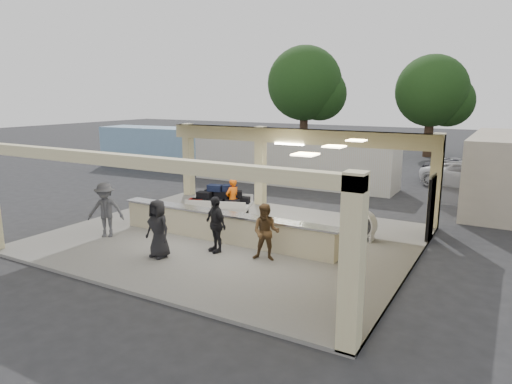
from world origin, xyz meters
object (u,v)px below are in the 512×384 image
Objects in this scene: baggage_counter at (223,227)px; luggage_cart at (219,201)px; passenger_d at (158,229)px; passenger_c at (106,210)px; car_white_a at (471,176)px; baggage_handler at (232,200)px; drum_fan at (364,225)px; passenger_b at (216,224)px; container_blue at (173,148)px; passenger_a at (266,232)px; car_dark at (460,171)px; container_white at (292,161)px.

luggage_cart is at bearing 126.70° from baggage_counter.
passenger_c is at bearing 173.90° from passenger_d.
luggage_cart reaches higher than car_white_a.
baggage_handler is at bearing 115.10° from baggage_counter.
drum_fan is (5.67, 0.25, -0.20)m from luggage_cart.
passenger_b is (-3.64, -3.42, 0.35)m from drum_fan.
luggage_cart is 1.53× the size of passenger_b.
passenger_d is 17.78m from container_blue.
passenger_c reaches higher than passenger_a.
baggage_handler is at bearing -12.42° from luggage_cart.
passenger_a is at bearing -24.72° from passenger_c.
car_dark is (1.51, 13.43, 0.02)m from drum_fan.
car_dark is at bearing 30.21° from passenger_c.
passenger_c reaches higher than luggage_cart.
car_dark is (-0.71, 1.80, -0.04)m from car_white_a.
luggage_cart is at bearing 150.06° from car_dark.
container_white is 9.32m from container_blue.
container_white is at bearing 119.76° from car_dark.
passenger_d is (2.93, -0.65, -0.06)m from passenger_c.
passenger_b is (-1.71, -0.12, 0.03)m from passenger_a.
passenger_d is 0.17× the size of container_blue.
drum_fan is 5.11m from baggage_handler.
baggage_counter is 0.78× the size of container_blue.
passenger_b is 0.45× the size of car_dark.
container_white is (-8.87, -3.30, 0.56)m from car_white_a.
passenger_c is 1.07× the size of passenger_d.
passenger_c reaches higher than baggage_counter.
container_white is (-1.55, 8.52, 0.31)m from baggage_handler.
car_dark reaches higher than drum_fan.
passenger_a is at bearing -22.58° from baggage_counter.
container_blue is (-11.08, 13.90, 0.38)m from passenger_d.
passenger_c is 0.39× the size of car_white_a.
passenger_b reaches higher than luggage_cart.
container_white is at bearing 53.01° from passenger_c.
luggage_cart is 0.56× the size of car_white_a.
drum_fan is 3.83m from passenger_a.
baggage_counter is 2.49m from baggage_handler.
baggage_handler reaches higher than baggage_counter.
luggage_cart is at bearing -65.74° from baggage_handler.
luggage_cart is at bearing -83.83° from container_white.
container_blue reaches higher than passenger_b.
passenger_b is 17.62m from car_dark.
baggage_counter is at bearing 42.97° from baggage_handler.
car_white_a is 9.48m from container_white.
car_white_a is at bearing 100.37° from drum_fan.
passenger_a is at bearing -68.26° from container_white.
passenger_d reaches higher than drum_fan.
car_dark is at bearing 104.77° from drum_fan.
car_white_a is at bearing 166.10° from baggage_handler.
passenger_b is 16.16m from car_white_a.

